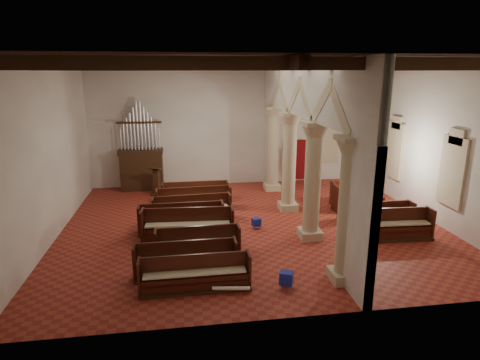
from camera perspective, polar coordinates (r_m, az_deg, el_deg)
The scene contains 33 objects.
floor at distance 15.35m, azimuth 1.70°, elevation -6.39°, with size 14.00×14.00×0.00m, color maroon.
ceiling at distance 14.28m, azimuth 1.90°, elevation 16.61°, with size 14.00×14.00×0.00m, color black.
wall_back at distance 20.38m, azimuth -1.20°, elevation 7.73°, with size 14.00×0.02×6.00m, color white.
wall_front at distance 8.84m, azimuth 8.64°, elevation -2.40°, with size 14.00×0.02×6.00m, color white.
wall_left at distance 14.98m, azimuth -25.66°, elevation 3.52°, with size 0.02×12.00×6.00m, color white.
wall_right at distance 17.18m, azimuth 25.54°, elevation 4.85°, with size 0.02×12.00×6.00m, color white.
ceiling_beams at distance 14.27m, azimuth 1.89°, elevation 15.89°, with size 13.80×11.80×0.30m, color #351D11, non-canonical shape.
arcade at distance 14.84m, azimuth 8.72°, elevation 6.96°, with size 0.90×11.90×6.00m.
window_right_a at distance 16.11m, azimuth 28.05°, elevation 1.04°, with size 0.03×1.00×2.20m, color #377B62.
window_right_b at distance 19.39m, azimuth 21.19°, elevation 3.93°, with size 0.03×1.00×2.20m, color #377B62.
window_back at distance 21.67m, azimuth 12.12°, elevation 5.71°, with size 1.00×0.03×2.20m, color #377B62.
pipe_organ at distance 20.11m, azimuth -13.83°, elevation 2.48°, with size 2.10×0.85×4.40m.
lectern at distance 19.13m, azimuth -11.74°, elevation -0.46°, with size 0.70×0.75×1.42m.
dossal_curtain at distance 21.33m, azimuth 8.24°, elevation 2.92°, with size 1.80×0.07×2.17m.
processional_banner at distance 19.74m, azimuth 10.52°, elevation 0.64°, with size 0.47×0.60×2.20m.
hymnal_box_a at distance 11.17m, azimuth 6.60°, elevation -13.66°, with size 0.35×0.28×0.35m, color #191699.
hymnal_box_b at distance 12.02m, azimuth -3.42°, elevation -11.58°, with size 0.28×0.22×0.28m, color navy.
hymnal_box_c at distance 14.92m, azimuth 2.33°, elevation -6.03°, with size 0.30×0.24×0.30m, color navy.
tube_heater_a at distance 10.87m, azimuth -1.27°, elevation -15.13°, with size 0.10×0.10×0.99m, color silver.
tube_heater_b at distance 12.60m, azimuth -2.87°, elevation -10.64°, with size 0.10×0.10×1.00m, color silver.
nave_pew_0 at distance 11.04m, azimuth -6.38°, elevation -13.80°, with size 2.96×0.66×0.95m.
nave_pew_1 at distance 11.75m, azimuth -7.65°, elevation -11.84°, with size 2.91×0.70×1.00m.
nave_pew_2 at distance 12.65m, azimuth -5.98°, elevation -9.68°, with size 2.62×0.75×1.03m.
nave_pew_3 at distance 13.97m, azimuth -7.40°, elevation -7.10°, with size 3.17×0.94×1.14m.
nave_pew_4 at distance 14.74m, azimuth -8.30°, elevation -6.02°, with size 3.06×0.73×1.06m.
nave_pew_5 at distance 15.79m, azimuth -6.82°, elevation -4.59°, with size 3.08×0.88×1.00m.
nave_pew_6 at distance 16.87m, azimuth -6.54°, elevation -3.29°, with size 3.12×0.80×0.99m.
nave_pew_7 at distance 17.84m, azimuth -6.36°, elevation -2.29°, with size 2.91×0.65×0.95m.
aisle_pew_0 at distance 15.09m, azimuth 21.79°, elevation -6.45°, with size 2.21×0.82×1.07m.
aisle_pew_1 at distance 15.78m, azimuth 19.96°, elevation -5.38°, with size 2.04×0.70×1.03m.
aisle_pew_2 at distance 16.41m, azimuth 16.74°, elevation -4.39°, with size 1.69×0.68×0.97m.
aisle_pew_3 at distance 17.47m, azimuth 16.06°, elevation -2.98°, with size 1.86×0.85×1.10m.
aisle_pew_4 at distance 18.18m, azimuth 16.06°, elevation -2.35°, with size 2.13×0.79×1.05m.
Camera 1 is at (-2.53, -14.05, 5.65)m, focal length 30.00 mm.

